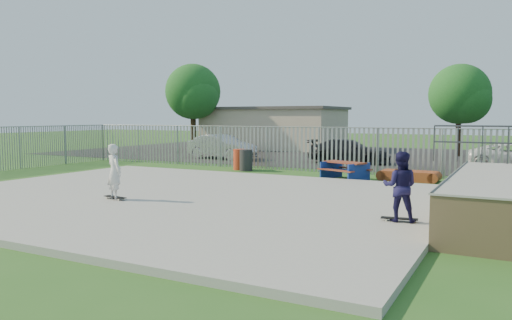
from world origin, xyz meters
The scene contains 17 objects.
ground centered at (0.00, 0.00, 0.00)m, with size 120.00×120.00×0.00m, color #2D6021.
concrete_slab centered at (0.00, 0.00, 0.07)m, with size 15.00×12.00×0.15m, color #9D9D98.
fence centered at (1.00, 4.59, 1.00)m, with size 26.04×16.02×2.00m.
picnic_table centered at (2.88, 6.93, 0.36)m, with size 2.07×1.90×0.71m.
funbox centered at (5.18, 7.73, 0.19)m, with size 1.95×1.02×0.38m.
trash_bin_red centered at (-2.59, 8.16, 0.48)m, with size 0.58×0.58×0.96m, color #B6361C.
trash_bin_grey centered at (-2.07, 7.85, 0.49)m, with size 0.59×0.59×0.98m, color #262528.
parking_lot centered at (0.00, 19.00, 0.01)m, with size 40.00×18.00×0.02m, color black.
car_silver centered at (-6.33, 12.63, 0.73)m, with size 1.49×4.29×1.41m, color #AAAAAE.
car_dark centered at (0.98, 13.56, 0.65)m, with size 1.75×4.31×1.25m, color black.
building centered at (-8.00, 23.00, 1.61)m, with size 10.40×6.40×3.20m.
tree_left centered at (-13.04, 19.36, 4.32)m, with size 4.17×4.17×6.43m.
tree_mid centered at (5.52, 21.31, 3.84)m, with size 3.70×3.70×5.70m.
skateboard_a centered at (6.61, -0.76, 0.19)m, with size 0.82×0.32×0.08m.
skateboard_b centered at (-1.12, -1.49, 0.19)m, with size 0.82×0.35×0.08m.
skater_navy centered at (6.61, -0.76, 0.93)m, with size 0.76×0.59×1.56m, color #15133D.
skater_white centered at (-1.12, -1.49, 0.93)m, with size 0.57×0.37×1.56m, color silver.
Camera 1 is at (8.90, -11.92, 2.48)m, focal length 35.00 mm.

